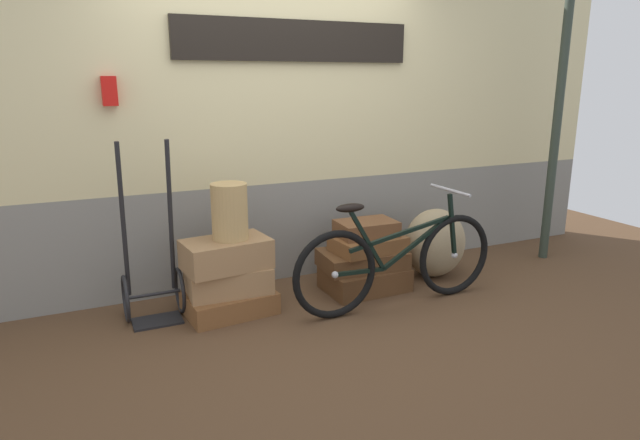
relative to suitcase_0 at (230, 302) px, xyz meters
name	(u,v)px	position (x,y,z in m)	size (l,w,h in m)	color
ground	(314,315)	(0.56, -0.25, -0.11)	(8.73, 5.20, 0.06)	#513823
station_building	(272,122)	(0.58, 0.60, 1.24)	(6.73, 0.74, 2.63)	gray
suitcase_0	(230,302)	(0.00, 0.00, 0.00)	(0.62, 0.43, 0.16)	brown
suitcase_1	(228,279)	(0.00, 0.03, 0.17)	(0.59, 0.39, 0.19)	#9E754C
suitcase_2	(226,254)	(-0.01, 0.00, 0.37)	(0.60, 0.36, 0.21)	#9E754C
suitcase_3	(365,278)	(1.12, -0.01, 0.01)	(0.65, 0.45, 0.18)	brown
suitcase_4	(362,259)	(1.11, 0.02, 0.17)	(0.67, 0.42, 0.14)	brown
suitcase_5	(368,244)	(1.15, 0.00, 0.30)	(0.56, 0.37, 0.12)	brown
suitcase_6	(366,228)	(1.16, 0.04, 0.42)	(0.47, 0.32, 0.12)	brown
wicker_basket	(230,211)	(0.03, 0.01, 0.68)	(0.26, 0.26, 0.40)	tan
luggage_trolley	(152,281)	(-0.51, 0.15, 0.20)	(0.40, 0.39, 1.27)	black
burlap_sack	(435,243)	(1.82, 0.02, 0.22)	(0.54, 0.46, 0.59)	#9E8966
bicycle	(397,262)	(1.18, -0.40, 0.27)	(1.69, 0.46, 0.86)	black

